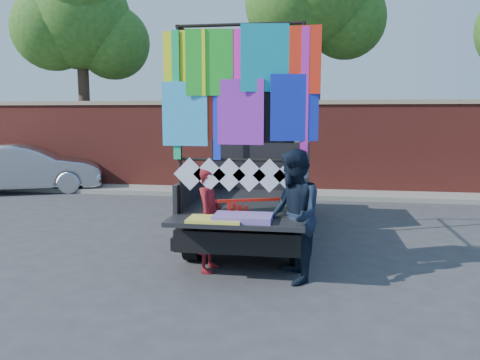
# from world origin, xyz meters

# --- Properties ---
(ground) EXTENTS (90.00, 90.00, 0.00)m
(ground) POSITION_xyz_m (0.00, 0.00, 0.00)
(ground) COLOR #38383A
(ground) RESTS_ON ground
(brick_wall) EXTENTS (30.00, 0.45, 2.61)m
(brick_wall) POSITION_xyz_m (0.00, 7.00, 1.33)
(brick_wall) COLOR maroon
(brick_wall) RESTS_ON ground
(curb) EXTENTS (30.00, 1.20, 0.12)m
(curb) POSITION_xyz_m (0.00, 6.30, 0.06)
(curb) COLOR gray
(curb) RESTS_ON ground
(tree_left) EXTENTS (4.20, 3.30, 7.05)m
(tree_left) POSITION_xyz_m (-6.48, 8.12, 5.12)
(tree_left) COLOR #38281C
(tree_left) RESTS_ON ground
(pickup_truck) EXTENTS (2.16, 5.42, 3.41)m
(pickup_truck) POSITION_xyz_m (0.01, 2.47, 0.86)
(pickup_truck) COLOR black
(pickup_truck) RESTS_ON ground
(sedan) EXTENTS (4.34, 2.91, 1.35)m
(sedan) POSITION_xyz_m (-7.11, 5.77, 0.68)
(sedan) COLOR #AFB1B7
(sedan) RESTS_ON ground
(woman) EXTENTS (0.40, 0.58, 1.52)m
(woman) POSITION_xyz_m (-0.44, -0.10, 0.76)
(woman) COLOR maroon
(woman) RESTS_ON ground
(man) EXTENTS (0.87, 1.01, 1.78)m
(man) POSITION_xyz_m (0.76, -0.34, 0.89)
(man) COLOR black
(man) RESTS_ON ground
(streamer_bundle) EXTENTS (0.85, 0.35, 0.62)m
(streamer_bundle) POSITION_xyz_m (0.06, -0.23, 0.88)
(streamer_bundle) COLOR red
(streamer_bundle) RESTS_ON ground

